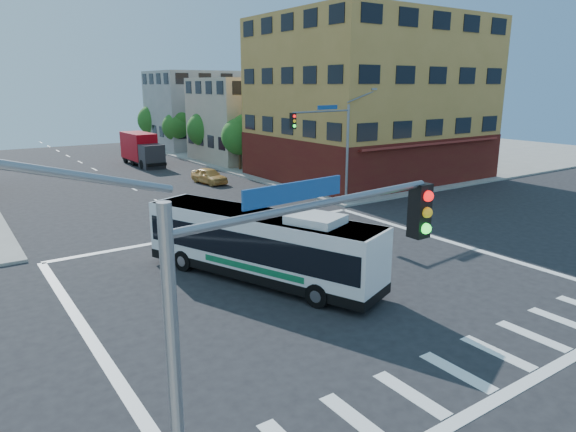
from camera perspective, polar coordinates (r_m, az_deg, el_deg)
ground at (r=22.46m, az=3.48°, el=-7.36°), size 120.00×120.00×0.00m
sidewalk_ne at (r=70.74m, az=8.54°, el=7.57°), size 50.00×50.00×0.15m
corner_building_ne at (r=48.00m, az=9.02°, el=11.34°), size 18.10×15.44×14.00m
building_east_near at (r=58.70m, az=-3.85°, el=10.66°), size 12.06×10.06×9.00m
building_east_far at (r=71.05m, az=-9.75°, el=11.55°), size 12.06×10.06×10.00m
signal_mast_ne at (r=34.99m, az=4.70°, el=8.89°), size 7.91×1.13×8.07m
signal_mast_sw at (r=7.68m, az=-0.90°, el=-11.39°), size 7.91×1.01×8.07m
street_tree_a at (r=51.01m, az=-5.27°, el=9.04°), size 3.60×3.60×5.53m
street_tree_b at (r=58.08m, az=-9.20°, el=9.73°), size 3.80×3.80×5.79m
street_tree_c at (r=65.40m, az=-12.26°, el=9.84°), size 3.40×3.40×5.29m
street_tree_d at (r=72.82m, az=-14.73°, el=10.46°), size 4.00×4.00×6.03m
transit_bus at (r=22.23m, az=-3.10°, el=-3.15°), size 6.31×11.30×3.32m
box_truck at (r=56.64m, az=-15.91°, el=7.08°), size 2.40×7.50×3.35m
parked_car at (r=44.89m, az=-8.75°, el=4.44°), size 2.10×4.12×1.34m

